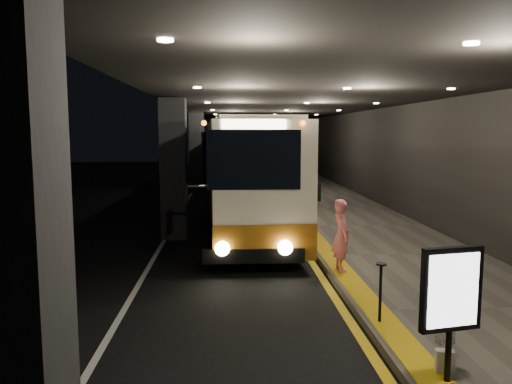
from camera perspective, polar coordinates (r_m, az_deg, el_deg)
name	(u,v)px	position (r m, az deg, el deg)	size (l,w,h in m)	color
ground	(221,272)	(12.23, -4.07, -9.10)	(90.00, 90.00, 0.00)	black
lane_line_white	(169,232)	(17.20, -9.87, -4.47)	(0.12, 50.00, 0.01)	silver
kerb_stripe_yellow	(291,230)	(17.23, 4.02, -4.37)	(0.18, 50.00, 0.01)	gold
sidewalk	(360,227)	(17.67, 11.78, -3.98)	(4.50, 50.00, 0.15)	#514C44
tactile_strip	(305,226)	(17.27, 5.67, -3.85)	(0.50, 50.00, 0.01)	gold
terminal_wall	(427,143)	(18.09, 18.94, 5.37)	(0.10, 50.00, 6.00)	black
support_columns	(174,169)	(15.89, -9.37, 2.60)	(0.80, 24.80, 4.40)	black
canopy	(297,94)	(16.96, 4.66, 11.05)	(9.00, 50.00, 0.40)	black
coach_main	(245,179)	(17.02, -1.29, 1.46)	(2.96, 11.81, 3.65)	beige
coach_second	(239,164)	(26.94, -1.90, 3.23)	(2.45, 10.93, 3.42)	beige
passenger_boarding	(341,235)	(11.74, 9.71, -4.89)	(0.61, 0.40, 1.68)	#D36264
bag_polka	(446,333)	(8.42, 20.85, -14.82)	(0.27, 0.12, 0.33)	black
bag_plain	(445,361)	(7.52, 20.77, -17.62)	(0.24, 0.14, 0.30)	silver
info_sign	(451,292)	(6.89, 21.44, -10.60)	(0.84, 0.27, 1.78)	black
stanchion_post	(380,293)	(8.85, 14.02, -11.15)	(0.05, 0.05, 1.01)	black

